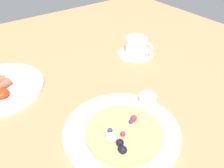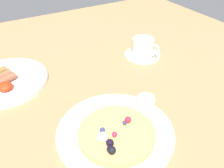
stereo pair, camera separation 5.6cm
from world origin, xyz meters
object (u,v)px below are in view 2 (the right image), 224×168
(pancake_plate, at_px, (115,132))
(syrup_ramekin, at_px, (146,102))
(breakfast_plate, at_px, (4,81))
(coffee_saucer, at_px, (142,54))
(coffee_cup, at_px, (143,46))

(pancake_plate, relative_size, syrup_ramekin, 5.95)
(pancake_plate, bearing_deg, syrup_ramekin, 17.01)
(pancake_plate, height_order, syrup_ramekin, syrup_ramekin)
(syrup_ramekin, distance_m, breakfast_plate, 0.45)
(breakfast_plate, bearing_deg, coffee_saucer, -8.89)
(breakfast_plate, distance_m, coffee_cup, 0.49)
(pancake_plate, xyz_separation_m, syrup_ramekin, (0.12, 0.04, 0.02))
(coffee_saucer, xyz_separation_m, coffee_cup, (0.00, -0.00, 0.04))
(syrup_ramekin, height_order, breakfast_plate, syrup_ramekin)
(pancake_plate, bearing_deg, coffee_saucer, 44.50)
(pancake_plate, relative_size, coffee_cup, 2.65)
(pancake_plate, xyz_separation_m, breakfast_plate, (-0.19, 0.36, 0.00))
(coffee_saucer, distance_m, coffee_cup, 0.04)
(pancake_plate, bearing_deg, coffee_cup, 44.28)
(syrup_ramekin, bearing_deg, coffee_saucer, 55.28)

